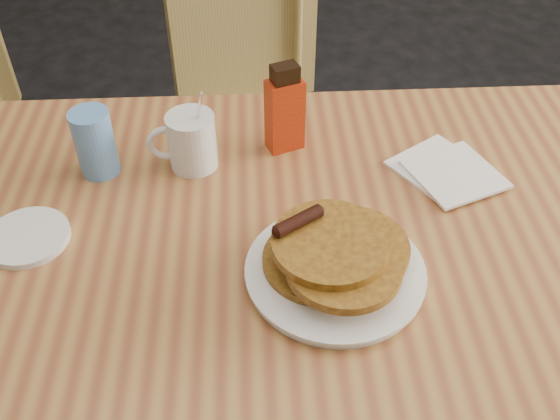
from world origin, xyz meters
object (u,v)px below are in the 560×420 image
Objects in this scene: main_table at (292,248)px; blue_tumbler at (95,143)px; coffee_mug at (190,140)px; syrup_bottle at (285,111)px; pancake_plate at (335,263)px; chair_main_far at (250,95)px.

blue_tumbler is at bearing 148.01° from main_table.
coffee_mug is 0.95× the size of syrup_bottle.
blue_tumbler is at bearing 140.55° from pancake_plate.
blue_tumbler is (-0.37, 0.31, 0.03)m from pancake_plate.
coffee_mug is (-0.21, 0.30, 0.02)m from pancake_plate.
coffee_mug is 1.32× the size of blue_tumbler.
coffee_mug reaches higher than pancake_plate.
main_table is 0.13m from pancake_plate.
coffee_mug is (-0.15, -0.55, 0.26)m from chair_main_far.
coffee_mug is at bearing 174.15° from syrup_bottle.
syrup_bottle is at bearing 85.64° from main_table.
pancake_plate is 0.34m from syrup_bottle.
coffee_mug reaches higher than chair_main_far.
main_table is 0.77m from chair_main_far.
syrup_bottle reaches higher than coffee_mug.
syrup_bottle reaches higher than pancake_plate.
syrup_bottle reaches higher than blue_tumbler.
main_table is 0.26m from syrup_bottle.
chair_main_far is 7.32× the size of blue_tumbler.
coffee_mug is at bearing -1.21° from blue_tumbler.
pancake_plate is 1.58× the size of syrup_bottle.
coffee_mug is at bearing -119.45° from chair_main_far.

